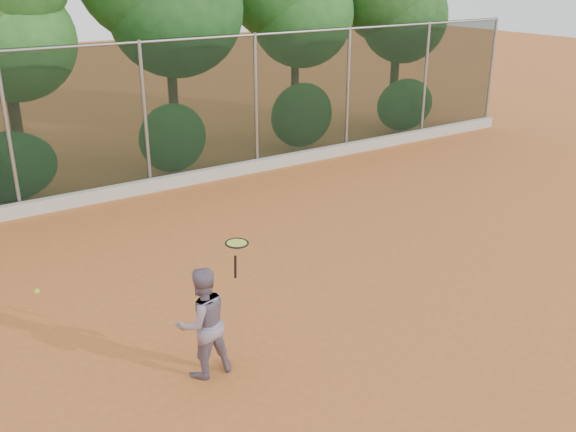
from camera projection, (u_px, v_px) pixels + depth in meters
ground at (323, 309)px, 10.08m from camera, size 80.00×80.00×0.00m
concrete_curb at (153, 185)px, 15.32m from camera, size 24.00×0.20×0.30m
tennis_player at (203, 322)px, 8.24m from camera, size 0.74×0.58×1.52m
chainlink_fence at (145, 113)px, 14.83m from camera, size 24.09×0.09×3.50m
tennis_racket at (237, 246)px, 8.00m from camera, size 0.41×0.41×0.52m
tennis_ball_in_flight at (37, 291)px, 6.94m from camera, size 0.06×0.06×0.06m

